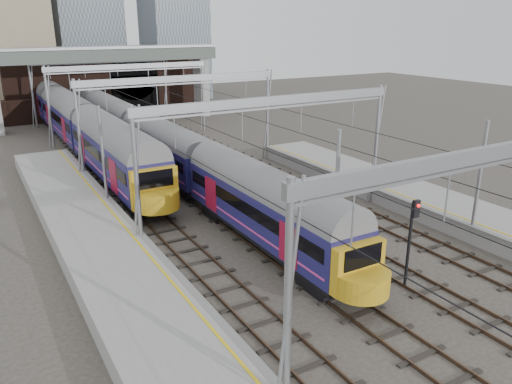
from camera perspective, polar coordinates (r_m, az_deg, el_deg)
ground at (r=25.08m, az=11.62°, el=-9.66°), size 160.00×160.00×0.00m
platform_left at (r=22.33m, az=-13.45°, el=-11.96°), size 4.32×55.00×1.12m
tracks at (r=36.59m, az=-4.00°, el=-0.07°), size 14.40×80.00×0.22m
overhead_line at (r=40.93m, az=-8.32°, el=11.20°), size 16.80×80.00×8.00m
retaining_wall at (r=70.49m, az=-16.75°, el=11.85°), size 28.00×2.75×9.00m
overbridge at (r=64.16m, az=-16.91°, el=13.88°), size 28.00×3.00×9.25m
train_main at (r=47.31m, az=-13.48°, el=6.75°), size 2.65×61.21×4.60m
train_second at (r=55.67m, az=-20.47°, el=8.07°), size 3.03×52.56×5.14m
signal_near_left at (r=23.43m, az=4.26°, el=-3.13°), size 0.37×0.47×4.86m
signal_near_centre at (r=23.63m, az=17.34°, el=-4.44°), size 0.32×0.45×4.39m
equip_cover_a at (r=30.20m, az=9.00°, el=-4.36°), size 0.85×0.61×0.10m
equip_cover_b at (r=28.63m, az=3.74°, el=-5.50°), size 0.87×0.70×0.09m
equip_cover_c at (r=35.50m, az=8.72°, el=-0.79°), size 0.90×0.64×0.11m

